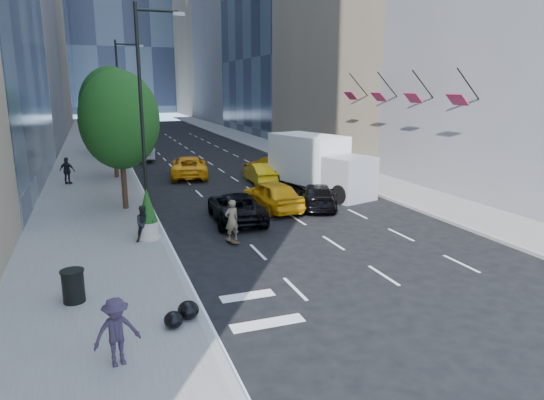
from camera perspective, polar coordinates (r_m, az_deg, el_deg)
name	(u,v)px	position (r m, az deg, el deg)	size (l,w,h in m)	color
ground	(313,245)	(21.15, 4.80, -5.35)	(160.00, 160.00, 0.00)	black
sidewalk_left	(91,159)	(48.62, -20.50, 4.55)	(6.00, 120.00, 0.15)	slate
sidewalk_right	(280,150)	(52.02, 0.97, 5.90)	(4.00, 120.00, 0.15)	slate
tower_right_far	(224,5)	(121.48, -5.68, 21.84)	(20.00, 24.00, 50.00)	#817359
lamp_near	(145,108)	(22.28, -14.67, 10.48)	(2.13, 0.22, 10.00)	black
lamp_far	(122,98)	(40.23, -17.28, 11.37)	(2.13, 0.22, 10.00)	black
tree_near	(120,120)	(27.25, -17.48, 8.95)	(4.20, 4.20, 7.46)	black
tree_mid	(112,106)	(37.21, -18.34, 10.42)	(4.50, 4.50, 7.99)	black
tree_far	(107,108)	(50.22, -18.85, 10.16)	(3.90, 3.90, 6.92)	black
traffic_signal	(113,109)	(58.25, -18.25, 10.15)	(2.48, 0.53, 5.20)	black
facade_flags	(397,94)	(34.05, 14.48, 11.93)	(1.85, 13.30, 2.05)	black
skateboarder	(232,223)	(21.16, -4.76, -2.74)	(0.67, 0.44, 1.83)	brown
black_sedan_lincoln	(236,207)	(24.79, -4.23, -0.79)	(2.42, 5.25, 1.46)	black
black_sedan_mercedes	(317,196)	(27.51, 5.34, 0.49)	(1.91, 4.70, 1.36)	black
taxi_a	(272,195)	(26.90, 0.01, 0.58)	(1.96, 4.86, 1.66)	#EDA20C
taxi_b	(261,173)	(34.47, -1.35, 3.23)	(1.55, 4.43, 1.46)	#E2AB0B
taxi_c	(189,167)	(37.21, -9.75, 3.89)	(2.64, 5.73, 1.59)	#FFA40D
taxi_d	(270,166)	(37.39, -0.21, 4.04)	(2.08, 5.12, 1.49)	orange
city_bus	(135,139)	(50.10, -15.82, 6.96)	(2.81, 12.00, 3.34)	white
box_truck	(318,164)	(31.46, 5.45, 4.27)	(4.79, 8.05, 3.63)	white
pedestrian_a	(144,224)	(21.62, -14.81, -2.70)	(0.78, 0.61, 1.60)	black
pedestrian_b	(67,171)	(36.07, -22.95, 3.19)	(1.09, 0.45, 1.86)	black
pedestrian_c	(117,332)	(12.54, -17.81, -14.56)	(1.11, 0.64, 1.72)	#2E2334
trash_can	(73,287)	(16.49, -22.34, -9.42)	(0.67, 0.67, 1.00)	black
planter_shrub	(148,215)	(21.94, -14.43, -1.69)	(0.95, 0.95, 2.27)	beige
garbage_bags	(182,314)	(14.41, -10.49, -13.04)	(1.07, 1.03, 0.53)	black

